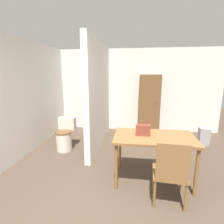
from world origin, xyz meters
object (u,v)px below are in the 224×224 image
at_px(dining_table, 154,141).
at_px(wooden_cabinet, 149,104).
at_px(toilet, 65,136).
at_px(space_heater, 204,136).
at_px(wooden_chair, 170,171).
at_px(handbag, 143,130).

distance_m(dining_table, wooden_cabinet, 2.53).
distance_m(toilet, space_heater, 3.43).
xyz_separation_m(wooden_chair, handbag, (-0.36, 0.54, 0.39)).
bearing_deg(handbag, toilet, 150.73).
height_order(wooden_chair, toilet, wooden_chair).
bearing_deg(handbag, wooden_cabinet, 83.79).
xyz_separation_m(handbag, space_heater, (1.59, 1.70, -0.66)).
relative_size(dining_table, handbag, 5.16).
xyz_separation_m(dining_table, handbag, (-0.18, 0.01, 0.18)).
bearing_deg(wooden_chair, handbag, 127.97).
bearing_deg(wooden_chair, toilet, 148.60).
xyz_separation_m(dining_table, toilet, (-1.94, 1.00, -0.37)).
xyz_separation_m(dining_table, wooden_cabinet, (0.09, 2.52, 0.17)).
distance_m(dining_table, toilet, 2.22).
relative_size(wooden_chair, space_heater, 2.12).
bearing_deg(wooden_cabinet, dining_table, -92.04).
distance_m(wooden_chair, space_heater, 2.57).
height_order(handbag, space_heater, handbag).
bearing_deg(wooden_cabinet, handbag, -96.21).
height_order(dining_table, wooden_chair, wooden_chair).
distance_m(toilet, wooden_cabinet, 2.60).
relative_size(wooden_cabinet, space_heater, 3.97).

